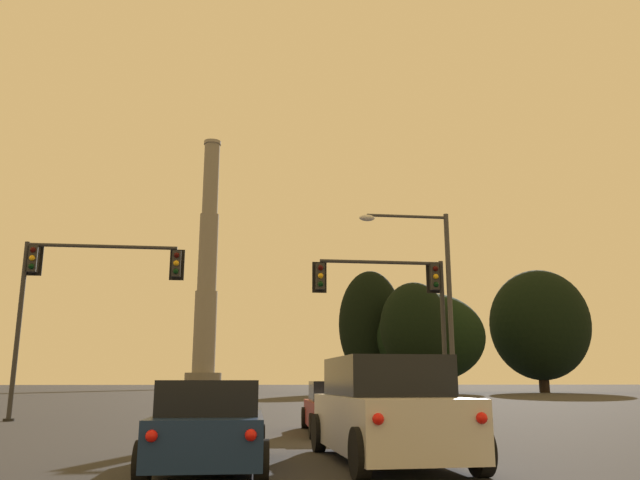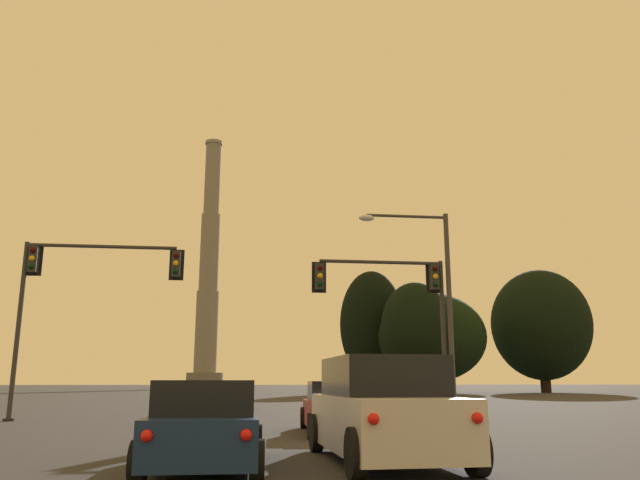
% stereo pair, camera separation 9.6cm
% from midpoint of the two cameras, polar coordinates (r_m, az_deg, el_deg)
% --- Properties ---
extents(hatchback_center_lane_second, '(1.99, 4.14, 1.44)m').
position_cam_midpoint_polar(hatchback_center_lane_second, '(11.13, -10.23, -16.49)').
color(hatchback_center_lane_second, navy).
rests_on(hatchback_center_lane_second, ground_plane).
extents(sedan_right_lane_front, '(2.19, 4.78, 1.43)m').
position_cam_midpoint_polar(sedan_right_lane_front, '(18.40, 1.66, -15.14)').
color(sedan_right_lane_front, maroon).
rests_on(sedan_right_lane_front, ground_plane).
extents(suv_right_lane_second, '(2.26, 4.96, 1.86)m').
position_cam_midpoint_polar(suv_right_lane_second, '(11.83, 5.82, -15.26)').
color(suv_right_lane_second, silver).
rests_on(suv_right_lane_second, ground_plane).
extents(traffic_light_overhead_left, '(6.22, 0.50, 6.73)m').
position_cam_midpoint_polar(traffic_light_overhead_left, '(26.01, -21.49, -3.65)').
color(traffic_light_overhead_left, '#2D2D30').
rests_on(traffic_light_overhead_left, ground_plane).
extents(traffic_light_overhead_right, '(5.48, 0.50, 6.23)m').
position_cam_midpoint_polar(traffic_light_overhead_right, '(25.31, 7.25, -5.11)').
color(traffic_light_overhead_right, '#2D2D30').
rests_on(traffic_light_overhead_right, ground_plane).
extents(street_lamp, '(3.74, 0.36, 8.17)m').
position_cam_midpoint_polar(street_lamp, '(25.47, 10.28, -4.30)').
color(street_lamp, '#38383A').
rests_on(street_lamp, ground_plane).
extents(smokestack, '(7.34, 7.34, 52.89)m').
position_cam_midpoint_polar(smokestack, '(132.24, -10.34, -4.22)').
color(smokestack, slate).
rests_on(smokestack, ground_plane).
extents(treeline_far_left, '(8.29, 7.46, 13.11)m').
position_cam_midpoint_polar(treeline_far_left, '(75.64, 8.62, -7.87)').
color(treeline_far_left, black).
rests_on(treeline_far_left, ground_plane).
extents(treeline_far_right, '(13.94, 12.55, 12.42)m').
position_cam_midpoint_polar(treeline_far_right, '(80.51, 9.95, -8.74)').
color(treeline_far_right, black).
rests_on(treeline_far_right, ground_plane).
extents(treeline_right_mid, '(8.34, 7.51, 15.64)m').
position_cam_midpoint_polar(treeline_right_mid, '(81.70, 4.64, -7.73)').
color(treeline_right_mid, black).
rests_on(treeline_right_mid, ground_plane).
extents(treeline_center_right, '(13.51, 12.15, 16.53)m').
position_cam_midpoint_polar(treeline_center_right, '(90.98, 19.41, -7.30)').
color(treeline_center_right, black).
rests_on(treeline_center_right, ground_plane).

